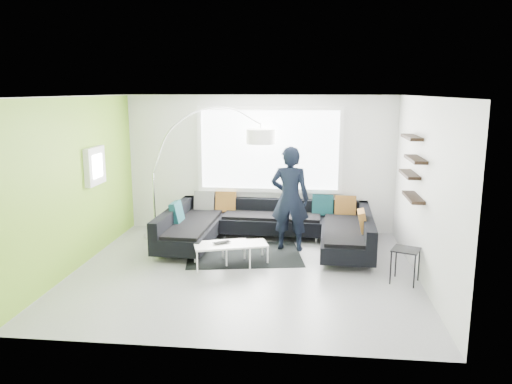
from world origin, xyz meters
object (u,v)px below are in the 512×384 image
at_px(arc_lamp, 153,174).
at_px(side_table, 405,266).
at_px(person, 290,199).
at_px(laptop, 223,243).
at_px(sectional_sofa, 267,229).
at_px(coffee_table, 234,253).

relative_size(arc_lamp, side_table, 4.84).
relative_size(person, laptop, 5.35).
bearing_deg(person, sectional_sofa, -4.11).
bearing_deg(laptop, person, 8.29).
xyz_separation_m(side_table, laptop, (-2.89, 0.42, 0.13)).
distance_m(sectional_sofa, person, 0.73).
xyz_separation_m(coffee_table, person, (0.91, 0.89, 0.77)).
bearing_deg(arc_lamp, coffee_table, -38.61).
distance_m(arc_lamp, side_table, 5.01).
height_order(person, laptop, person).
bearing_deg(side_table, coffee_table, 168.54).
height_order(side_table, person, person).
relative_size(sectional_sofa, side_table, 7.26).
xyz_separation_m(coffee_table, arc_lamp, (-1.79, 1.36, 1.10)).
relative_size(side_table, person, 0.28).
height_order(coffee_table, person, person).
relative_size(sectional_sofa, coffee_table, 3.32).
bearing_deg(coffee_table, laptop, -157.45).
bearing_deg(coffee_table, arc_lamp, 124.60).
bearing_deg(coffee_table, side_table, -29.62).
relative_size(sectional_sofa, laptop, 10.82).
bearing_deg(person, laptop, 49.23).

